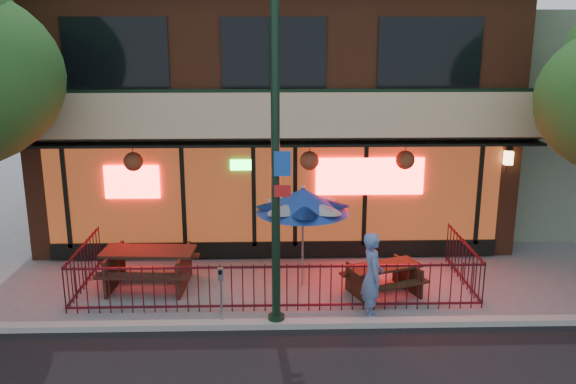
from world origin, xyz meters
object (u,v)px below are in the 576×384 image
(parking_meter_near, at_px, (221,287))
(patio_umbrella, at_px, (303,200))
(street_light, at_px, (276,165))
(picnic_table_left, at_px, (149,263))
(pedestrian, at_px, (372,276))
(picnic_table_right, at_px, (384,275))

(parking_meter_near, bearing_deg, patio_umbrella, 48.74)
(street_light, relative_size, parking_meter_near, 5.95)
(picnic_table_left, bearing_deg, pedestrian, -19.80)
(picnic_table_left, relative_size, picnic_table_right, 1.11)
(patio_umbrella, bearing_deg, pedestrian, -52.22)
(pedestrian, height_order, parking_meter_near, pedestrian)
(picnic_table_left, relative_size, patio_umbrella, 0.90)
(patio_umbrella, height_order, pedestrian, patio_umbrella)
(picnic_table_right, distance_m, parking_meter_near, 3.64)
(street_light, height_order, picnic_table_left, street_light)
(street_light, distance_m, parking_meter_near, 2.58)
(street_light, xyz_separation_m, parking_meter_near, (-1.05, 0.00, -2.35))
(parking_meter_near, bearing_deg, street_light, -0.15)
(patio_umbrella, bearing_deg, street_light, -107.64)
(street_light, xyz_separation_m, patio_umbrella, (0.60, 1.88, -1.19))
(patio_umbrella, bearing_deg, picnic_table_right, -16.77)
(patio_umbrella, height_order, parking_meter_near, patio_umbrella)
(picnic_table_left, distance_m, parking_meter_near, 2.59)
(picnic_table_left, distance_m, pedestrian, 4.95)
(street_light, height_order, parking_meter_near, street_light)
(patio_umbrella, xyz_separation_m, pedestrian, (1.27, -1.63, -1.08))
(picnic_table_left, xyz_separation_m, pedestrian, (4.65, -1.67, 0.32))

